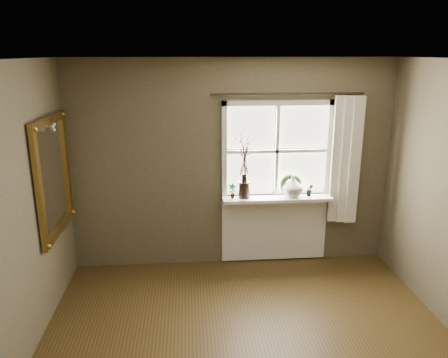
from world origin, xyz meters
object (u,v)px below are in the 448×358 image
dark_jug (244,190)px  gilt_mirror (53,176)px  cream_vase (293,186)px  wreath (291,187)px

dark_jug → gilt_mirror: 2.20m
cream_vase → gilt_mirror: gilt_mirror is taller
cream_vase → gilt_mirror: bearing=-169.0°
wreath → gilt_mirror: 2.78m
dark_jug → wreath: wreath is taller
cream_vase → gilt_mirror: (-2.71, -0.53, 0.35)m
wreath → cream_vase: bearing=-72.8°
gilt_mirror → dark_jug: bearing=14.1°
wreath → gilt_mirror: (-2.70, -0.57, 0.37)m
cream_vase → wreath: (-0.01, 0.04, -0.03)m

